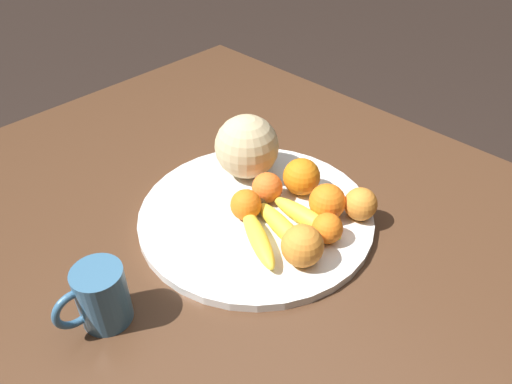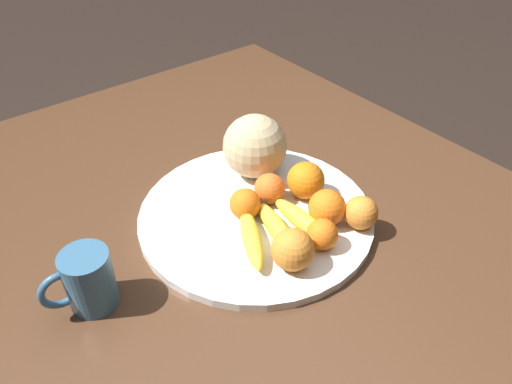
% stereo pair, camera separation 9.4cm
% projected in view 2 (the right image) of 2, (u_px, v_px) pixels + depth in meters
% --- Properties ---
extents(kitchen_table, '(1.56, 1.09, 0.76)m').
position_uv_depth(kitchen_table, '(279.00, 270.00, 0.99)').
color(kitchen_table, '#4C301E').
rests_on(kitchen_table, ground_plane).
extents(fruit_bowl, '(0.46, 0.46, 0.02)m').
position_uv_depth(fruit_bowl, '(256.00, 215.00, 0.98)').
color(fruit_bowl, white).
rests_on(fruit_bowl, kitchen_table).
extents(melon, '(0.13, 0.13, 0.13)m').
position_uv_depth(melon, '(255.00, 146.00, 1.04)').
color(melon, '#C6B284').
rests_on(melon, fruit_bowl).
extents(banana_bunch, '(0.18, 0.17, 0.03)m').
position_uv_depth(banana_bunch, '(278.00, 229.00, 0.91)').
color(banana_bunch, '#473819').
rests_on(banana_bunch, fruit_bowl).
extents(orange_front_left, '(0.07, 0.07, 0.07)m').
position_uv_depth(orange_front_left, '(292.00, 249.00, 0.84)').
color(orange_front_left, orange).
rests_on(orange_front_left, fruit_bowl).
extents(orange_front_right, '(0.08, 0.08, 0.08)m').
position_uv_depth(orange_front_right, '(306.00, 180.00, 0.99)').
color(orange_front_right, orange).
rests_on(orange_front_right, fruit_bowl).
extents(orange_mid_center, '(0.06, 0.06, 0.06)m').
position_uv_depth(orange_mid_center, '(245.00, 204.00, 0.95)').
color(orange_mid_center, orange).
rests_on(orange_mid_center, fruit_bowl).
extents(orange_back_left, '(0.07, 0.07, 0.07)m').
position_uv_depth(orange_back_left, '(327.00, 208.00, 0.93)').
color(orange_back_left, orange).
rests_on(orange_back_left, fruit_bowl).
extents(orange_back_right, '(0.06, 0.06, 0.06)m').
position_uv_depth(orange_back_right, '(270.00, 188.00, 0.98)').
color(orange_back_right, orange).
rests_on(orange_back_right, fruit_bowl).
extents(orange_top_small, '(0.06, 0.06, 0.06)m').
position_uv_depth(orange_top_small, '(322.00, 234.00, 0.88)').
color(orange_top_small, orange).
rests_on(orange_top_small, fruit_bowl).
extents(orange_side_extra, '(0.06, 0.06, 0.06)m').
position_uv_depth(orange_side_extra, '(361.00, 213.00, 0.92)').
color(orange_side_extra, orange).
rests_on(orange_side_extra, fruit_bowl).
extents(produce_tag, '(0.08, 0.04, 0.00)m').
position_uv_depth(produce_tag, '(282.00, 229.00, 0.93)').
color(produce_tag, white).
rests_on(produce_tag, fruit_bowl).
extents(ceramic_mug, '(0.08, 0.12, 0.11)m').
position_uv_depth(ceramic_mug, '(87.00, 281.00, 0.79)').
color(ceramic_mug, '#386689').
rests_on(ceramic_mug, kitchen_table).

